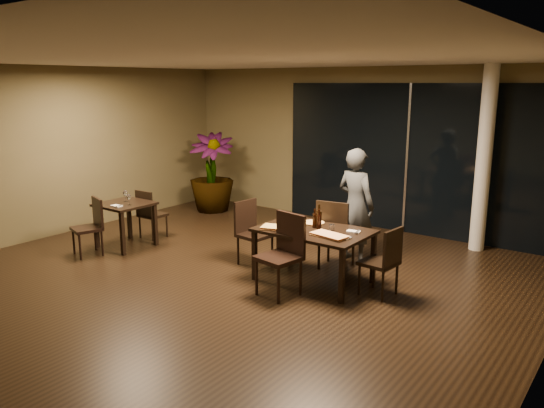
% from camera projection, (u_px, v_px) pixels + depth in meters
% --- Properties ---
extents(ground, '(8.00, 8.00, 0.00)m').
position_uv_depth(ground, '(221.00, 282.00, 7.35)').
color(ground, black).
rests_on(ground, ground).
extents(wall_back, '(8.00, 0.10, 3.00)m').
position_uv_depth(wall_back, '(361.00, 147.00, 10.18)').
color(wall_back, brown).
rests_on(wall_back, ground).
extents(wall_left, '(0.10, 8.00, 3.00)m').
position_uv_depth(wall_left, '(48.00, 152.00, 9.36)').
color(wall_left, brown).
rests_on(wall_left, ground).
extents(ceiling, '(8.00, 8.00, 0.04)m').
position_uv_depth(ceiling, '(216.00, 57.00, 6.67)').
color(ceiling, white).
rests_on(ceiling, wall_back).
extents(window_panel, '(5.00, 0.06, 2.70)m').
position_uv_depth(window_panel, '(408.00, 159.00, 9.57)').
color(window_panel, black).
rests_on(window_panel, ground).
extents(column, '(0.24, 0.24, 3.00)m').
position_uv_depth(column, '(484.00, 160.00, 8.48)').
color(column, silver).
rests_on(column, ground).
extents(main_table, '(1.50, 1.00, 0.75)m').
position_uv_depth(main_table, '(314.00, 235.00, 7.24)').
color(main_table, black).
rests_on(main_table, ground).
extents(side_table, '(0.80, 0.80, 0.75)m').
position_uv_depth(side_table, '(125.00, 210.00, 8.84)').
color(side_table, black).
rests_on(side_table, ground).
extents(chair_main_far, '(0.56, 0.56, 1.05)m').
position_uv_depth(chair_main_far, '(335.00, 231.00, 7.74)').
color(chair_main_far, black).
rests_on(chair_main_far, ground).
extents(chair_main_near, '(0.57, 0.57, 1.06)m').
position_uv_depth(chair_main_near, '(284.00, 250.00, 6.84)').
color(chair_main_near, black).
rests_on(chair_main_near, ground).
extents(chair_main_left, '(0.49, 0.49, 0.97)m').
position_uv_depth(chair_main_left, '(251.00, 229.00, 8.03)').
color(chair_main_left, black).
rests_on(chair_main_left, ground).
extents(chair_main_right, '(0.47, 0.47, 0.92)m').
position_uv_depth(chair_main_right, '(385.00, 258.00, 6.76)').
color(chair_main_right, black).
rests_on(chair_main_right, ground).
extents(chair_side_far, '(0.41, 0.41, 0.87)m').
position_uv_depth(chair_side_far, '(149.00, 212.00, 9.32)').
color(chair_side_far, black).
rests_on(chair_side_far, ground).
extents(chair_side_near, '(0.53, 0.53, 0.91)m').
position_uv_depth(chair_side_near, '(92.00, 223.00, 8.46)').
color(chair_side_near, black).
rests_on(chair_side_near, ground).
extents(diner, '(0.65, 0.49, 1.75)m').
position_uv_depth(diner, '(356.00, 205.00, 8.08)').
color(diner, '#2E3133').
rests_on(diner, ground).
extents(potted_plant, '(1.28, 1.28, 1.67)m').
position_uv_depth(potted_plant, '(212.00, 172.00, 11.30)').
color(potted_plant, '#1A4F1A').
rests_on(potted_plant, ground).
extents(pizza_board_left, '(0.59, 0.44, 0.01)m').
position_uv_depth(pizza_board_left, '(281.00, 229.00, 7.22)').
color(pizza_board_left, '#402814').
rests_on(pizza_board_left, main_table).
extents(pizza_board_right, '(0.52, 0.30, 0.01)m').
position_uv_depth(pizza_board_right, '(330.00, 236.00, 6.87)').
color(pizza_board_right, '#4D3318').
rests_on(pizza_board_right, main_table).
extents(oblong_pizza_left, '(0.56, 0.38, 0.02)m').
position_uv_depth(oblong_pizza_left, '(281.00, 228.00, 7.22)').
color(oblong_pizza_left, '#6B0A09').
rests_on(oblong_pizza_left, pizza_board_left).
extents(oblong_pizza_right, '(0.50, 0.30, 0.02)m').
position_uv_depth(oblong_pizza_right, '(330.00, 235.00, 6.86)').
color(oblong_pizza_right, maroon).
rests_on(oblong_pizza_right, pizza_board_right).
extents(round_pizza, '(0.30, 0.30, 0.01)m').
position_uv_depth(round_pizza, '(314.00, 223.00, 7.53)').
color(round_pizza, '#A93512').
rests_on(round_pizza, main_table).
extents(bottle_a, '(0.06, 0.06, 0.27)m').
position_uv_depth(bottle_a, '(315.00, 218.00, 7.28)').
color(bottle_a, black).
rests_on(bottle_a, main_table).
extents(bottle_b, '(0.06, 0.06, 0.27)m').
position_uv_depth(bottle_b, '(319.00, 219.00, 7.20)').
color(bottle_b, black).
rests_on(bottle_b, main_table).
extents(bottle_c, '(0.07, 0.07, 0.33)m').
position_uv_depth(bottle_c, '(319.00, 217.00, 7.24)').
color(bottle_c, black).
rests_on(bottle_c, main_table).
extents(tumbler_left, '(0.08, 0.08, 0.09)m').
position_uv_depth(tumbler_left, '(303.00, 223.00, 7.37)').
color(tumbler_left, white).
rests_on(tumbler_left, main_table).
extents(tumbler_right, '(0.07, 0.07, 0.09)m').
position_uv_depth(tumbler_right, '(332.00, 228.00, 7.14)').
color(tumbler_right, white).
rests_on(tumbler_right, main_table).
extents(napkin_near, '(0.19, 0.12, 0.01)m').
position_uv_depth(napkin_near, '(343.00, 238.00, 6.81)').
color(napkin_near, white).
rests_on(napkin_near, main_table).
extents(napkin_far, '(0.20, 0.13, 0.01)m').
position_uv_depth(napkin_far, '(354.00, 231.00, 7.10)').
color(napkin_far, white).
rests_on(napkin_far, main_table).
extents(wine_glass_a, '(0.08, 0.08, 0.18)m').
position_uv_depth(wine_glass_a, '(126.00, 196.00, 8.90)').
color(wine_glass_a, white).
rests_on(wine_glass_a, side_table).
extents(wine_glass_b, '(0.07, 0.07, 0.17)m').
position_uv_depth(wine_glass_b, '(129.00, 200.00, 8.66)').
color(wine_glass_b, white).
rests_on(wine_glass_b, side_table).
extents(side_napkin, '(0.19, 0.12, 0.01)m').
position_uv_depth(side_napkin, '(117.00, 206.00, 8.57)').
color(side_napkin, white).
rests_on(side_napkin, side_table).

